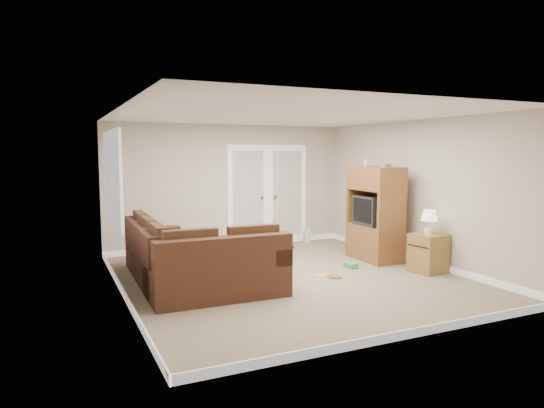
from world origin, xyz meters
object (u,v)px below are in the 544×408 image
coffee_table (227,257)px  side_cabinet (428,250)px  sectional_sofa (186,263)px  tv_armoire (375,213)px

coffee_table → side_cabinet: (2.93, -1.44, 0.14)m
coffee_table → sectional_sofa: bearing=-129.7°
sectional_sofa → side_cabinet: (3.78, -0.83, 0.03)m
sectional_sofa → tv_armoire: bearing=5.8°
sectional_sofa → coffee_table: size_ratio=2.59×
sectional_sofa → tv_armoire: (3.55, 0.30, 0.51)m
sectional_sofa → coffee_table: bearing=37.2°
coffee_table → tv_armoire: tv_armoire is taller
coffee_table → tv_armoire: bearing=7.4°
coffee_table → side_cabinet: size_ratio=1.07×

